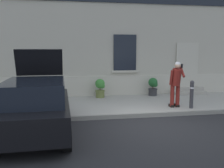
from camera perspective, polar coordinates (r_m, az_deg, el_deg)
The scene contains 11 objects.
ground_plane at distance 7.90m, azimuth 9.29°, elevation -9.28°, with size 80.00×80.00×0.00m, color #232326.
sidewalk at distance 10.48m, azimuth 4.22°, elevation -4.59°, with size 24.00×3.60×0.15m, color #99968E.
curb_edge at distance 8.74m, azimuth 7.25°, elevation -7.09°, with size 24.00×0.12×0.15m, color gray.
building_facade at distance 12.76m, azimuth 1.57°, elevation 14.09°, with size 24.00×1.52×7.50m.
entrance_stoop at distance 13.04m, azimuth 16.99°, elevation -1.56°, with size 1.67×0.64×0.32m.
hatchback_car_black at distance 7.13m, azimuth -17.01°, elevation -4.73°, with size 1.87×4.10×2.34m.
bollard_near_person at distance 9.73m, azimuth 17.77°, elevation -2.05°, with size 0.15×0.15×1.04m.
person_on_phone at distance 9.62m, azimuth 14.45°, elevation 0.58°, with size 0.51×0.52×1.74m.
planter_cream at distance 11.11m, azimuth -15.68°, elevation -1.37°, with size 0.44×0.44×0.86m.
planter_olive at distance 11.45m, azimuth -2.71°, elevation -0.85°, with size 0.44×0.44×0.86m.
planter_charcoal at distance 12.07m, azimuth 9.37°, elevation -0.50°, with size 0.44×0.44×0.86m.
Camera 1 is at (-2.55, -7.12, 2.27)m, focal length 39.95 mm.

